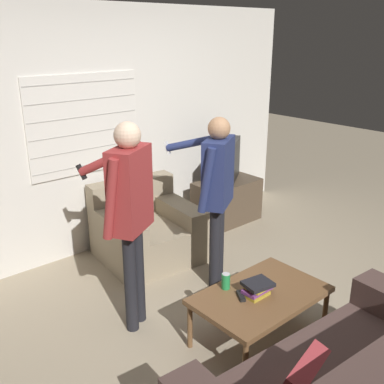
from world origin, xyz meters
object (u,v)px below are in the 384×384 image
at_px(tv, 228,161).
at_px(person_left_standing, 129,204).
at_px(person_right_standing, 217,183).
at_px(soda_can, 226,281).
at_px(coffee_table, 260,297).
at_px(spare_remote, 241,296).
at_px(book_stack, 257,288).
at_px(armchair_beige, 146,230).

height_order(tv, person_left_standing, person_left_standing).
xyz_separation_m(person_right_standing, soda_can, (-0.48, -0.62, -0.53)).
bearing_deg(coffee_table, spare_remote, 159.75).
bearing_deg(coffee_table, person_right_standing, 68.53).
distance_m(coffee_table, book_stack, 0.10).
bearing_deg(book_stack, person_left_standing, 126.26).
bearing_deg(coffee_table, armchair_beige, 84.77).
bearing_deg(tv, person_right_standing, 4.93).
height_order(coffee_table, person_left_standing, person_left_standing).
xyz_separation_m(person_left_standing, spare_remote, (0.46, -0.74, -0.63)).
distance_m(person_left_standing, spare_remote, 1.07).
distance_m(person_right_standing, soda_can, 0.94).
bearing_deg(armchair_beige, person_left_standing, 56.63).
relative_size(armchair_beige, book_stack, 4.35).
xyz_separation_m(coffee_table, spare_remote, (-0.16, 0.06, 0.05)).
height_order(armchair_beige, coffee_table, armchair_beige).
relative_size(tv, soda_can, 5.51).
relative_size(book_stack, spare_remote, 1.84).
xyz_separation_m(armchair_beige, book_stack, (-0.19, -1.71, 0.18)).
bearing_deg(soda_can, spare_remote, -91.12).
bearing_deg(armchair_beige, tv, -169.07).
bearing_deg(coffee_table, person_left_standing, 127.65).
distance_m(coffee_table, soda_can, 0.29).
relative_size(coffee_table, book_stack, 4.16).
xyz_separation_m(armchair_beige, coffee_table, (-0.16, -1.71, 0.08)).
bearing_deg(soda_can, book_stack, -61.27).
xyz_separation_m(tv, person_left_standing, (-2.07, -1.02, 0.27)).
distance_m(book_stack, spare_remote, 0.14).
bearing_deg(person_right_standing, soda_can, -160.07).
bearing_deg(coffee_table, soda_can, 124.58).
height_order(armchair_beige, soda_can, armchair_beige).
relative_size(person_left_standing, spare_remote, 12.73).
distance_m(person_left_standing, person_right_standing, 0.95).
xyz_separation_m(tv, book_stack, (-1.49, -1.81, -0.31)).
bearing_deg(book_stack, person_right_standing, 66.37).
bearing_deg(soda_can, armchair_beige, 78.30).
bearing_deg(soda_can, person_right_standing, 51.96).
bearing_deg(tv, book_stack, 14.52).
bearing_deg(person_right_standing, tv, 8.84).
distance_m(tv, person_right_standing, 1.51).
distance_m(person_right_standing, spare_remote, 1.08).
xyz_separation_m(person_right_standing, spare_remote, (-0.48, -0.78, -0.58)).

